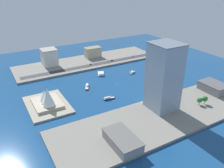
% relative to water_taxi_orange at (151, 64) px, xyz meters
% --- Properties ---
extents(ground_plane, '(440.00, 440.00, 0.00)m').
position_rel_water_taxi_orange_xyz_m(ground_plane, '(-33.45, 85.51, -1.31)').
color(ground_plane, navy).
extents(quay_west, '(70.00, 240.00, 2.56)m').
position_rel_water_taxi_orange_xyz_m(quay_west, '(-129.78, 85.51, -0.03)').
color(quay_west, gray).
rests_on(quay_west, ground_plane).
extents(quay_east, '(70.00, 240.00, 2.56)m').
position_rel_water_taxi_orange_xyz_m(quay_east, '(62.88, 85.51, -0.03)').
color(quay_east, gray).
rests_on(quay_east, ground_plane).
extents(peninsula_point, '(61.45, 43.99, 2.00)m').
position_rel_water_taxi_orange_xyz_m(peninsula_point, '(-46.20, 185.15, -0.31)').
color(peninsula_point, '#A89E89').
rests_on(peninsula_point, ground_plane).
extents(road_strip, '(11.46, 228.00, 0.15)m').
position_rel_water_taxi_orange_xyz_m(road_strip, '(41.82, 85.51, 1.32)').
color(road_strip, '#38383D').
rests_on(road_strip, quay_east).
extents(water_taxi_orange, '(7.39, 11.21, 3.47)m').
position_rel_water_taxi_orange_xyz_m(water_taxi_orange, '(0.00, 0.00, 0.00)').
color(water_taxi_orange, orange).
rests_on(water_taxi_orange, ground_plane).
extents(yacht_sleek_gray, '(8.99, 12.22, 3.44)m').
position_rel_water_taxi_orange_xyz_m(yacht_sleek_gray, '(-14.05, 47.05, -0.05)').
color(yacht_sleek_gray, '#999EA3').
rests_on(yacht_sleek_gray, ground_plane).
extents(tugboat_red, '(16.09, 10.17, 3.92)m').
position_rel_water_taxi_orange_xyz_m(tugboat_red, '(-26.19, 127.07, 0.08)').
color(tugboat_red, red).
rests_on(tugboat_red, ground_plane).
extents(barge_flat_brown, '(21.66, 24.12, 3.38)m').
position_rel_water_taxi_orange_xyz_m(barge_flat_brown, '(-69.77, 22.22, -0.06)').
color(barge_flat_brown, brown).
rests_on(barge_flat_brown, ground_plane).
extents(catamaran_blue, '(19.72, 15.25, 4.00)m').
position_rel_water_taxi_orange_xyz_m(catamaran_blue, '(4.34, 90.81, 0.22)').
color(catamaran_blue, blue).
rests_on(catamaran_blue, ground_plane).
extents(patrol_launch_navy, '(4.70, 14.92, 3.43)m').
position_rel_water_taxi_orange_xyz_m(patrol_launch_navy, '(-67.79, 117.46, -0.01)').
color(patrol_launch_navy, '#1E284C').
rests_on(patrol_launch_navy, ground_plane).
extents(warehouse_low_gray, '(33.26, 24.07, 10.34)m').
position_rel_water_taxi_orange_xyz_m(warehouse_low_gray, '(-117.24, -4.43, 6.45)').
color(warehouse_low_gray, gray).
rests_on(warehouse_low_gray, quay_west).
extents(tower_tall_glass, '(30.48, 28.82, 71.79)m').
position_rel_water_taxi_orange_xyz_m(tower_tall_glass, '(-115.34, 78.61, 37.17)').
color(tower_tall_glass, '#8C9EB2').
rests_on(tower_tall_glass, quay_west).
extents(hotel_broad_white, '(24.03, 23.55, 26.61)m').
position_rel_water_taxi_orange_xyz_m(hotel_broad_white, '(76.02, 146.57, 14.58)').
color(hotel_broad_white, silver).
rests_on(hotel_broad_white, quay_east).
extents(carpark_squat_concrete, '(37.49, 20.64, 8.98)m').
position_rel_water_taxi_orange_xyz_m(carpark_squat_concrete, '(-147.38, 148.60, 5.77)').
color(carpark_squat_concrete, gray).
rests_on(carpark_squat_concrete, quay_west).
extents(office_block_beige, '(16.09, 28.69, 17.53)m').
position_rel_water_taxi_orange_xyz_m(office_block_beige, '(78.64, 68.77, 10.04)').
color(office_block_beige, '#C6B793').
rests_on(office_block_beige, quay_east).
extents(suv_black, '(2.20, 4.96, 1.52)m').
position_rel_water_taxi_orange_xyz_m(suv_black, '(43.55, 49.98, 2.15)').
color(suv_black, black).
rests_on(suv_black, road_strip).
extents(van_white, '(1.94, 4.57, 1.47)m').
position_rel_water_taxi_orange_xyz_m(van_white, '(44.24, 7.05, 2.12)').
color(van_white, black).
rests_on(van_white, road_strip).
extents(taxi_yellow_cab, '(2.14, 5.13, 1.53)m').
position_rel_water_taxi_orange_xyz_m(taxi_yellow_cab, '(44.71, 89.81, 2.16)').
color(taxi_yellow_cab, black).
rests_on(taxi_yellow_cab, road_strip).
extents(traffic_light_waterfront, '(0.36, 0.36, 6.50)m').
position_rel_water_taxi_orange_xyz_m(traffic_light_waterfront, '(35.02, 61.03, 5.59)').
color(traffic_light_waterfront, black).
rests_on(traffic_light_waterfront, quay_east).
extents(opera_landmark, '(37.41, 29.61, 23.58)m').
position_rel_water_taxi_orange_xyz_m(opera_landmark, '(-47.88, 185.15, 8.59)').
color(opera_landmark, '#BCAD93').
rests_on(opera_landmark, peninsula_point).
extents(park_tree_cluster, '(7.81, 12.51, 9.72)m').
position_rel_water_taxi_orange_xyz_m(park_tree_cluster, '(-133.40, 34.55, 7.45)').
color(park_tree_cluster, brown).
rests_on(park_tree_cluster, quay_west).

